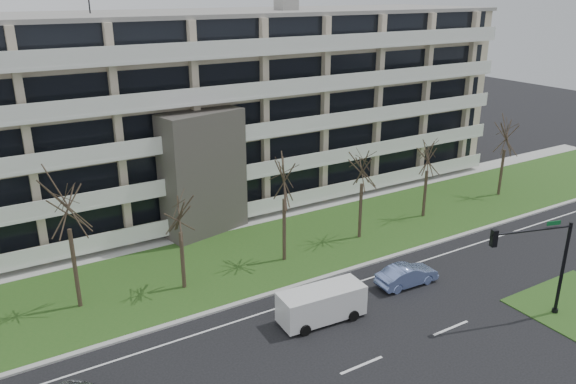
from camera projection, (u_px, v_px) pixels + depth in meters
ground at (362, 365)px, 26.85m from camera, size 160.00×160.00×0.00m
grass_verge at (240, 259)px, 37.28m from camera, size 90.00×10.00×0.06m
curb at (277, 292)px, 33.25m from camera, size 90.00×0.35×0.12m
sidewalk at (206, 230)px, 41.69m from camera, size 90.00×2.00×0.08m
lane_edge_line at (291, 304)px, 32.07m from camera, size 90.00×0.12×0.01m
apartment_building at (167, 113)px, 44.56m from camera, size 60.50×15.10×18.75m
blue_sedan at (407, 275)px, 33.93m from camera, size 4.00×1.56×1.30m
white_van at (323, 302)px, 30.21m from camera, size 4.88×2.23×1.85m
traffic_signal at (540, 257)px, 29.54m from camera, size 4.72×1.65×5.67m
tree_2 at (65, 197)px, 29.52m from camera, size 4.28×4.28×8.56m
tree_3 at (179, 210)px, 32.07m from camera, size 3.26×3.26×6.51m
tree_4 at (284, 174)px, 35.18m from camera, size 3.86×3.86×7.73m
tree_5 at (363, 162)px, 38.65m from camera, size 3.67×3.67×7.34m
tree_6 at (429, 153)px, 42.57m from camera, size 3.36×3.36×6.72m
tree_7 at (507, 132)px, 46.99m from camera, size 3.64×3.64×7.28m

